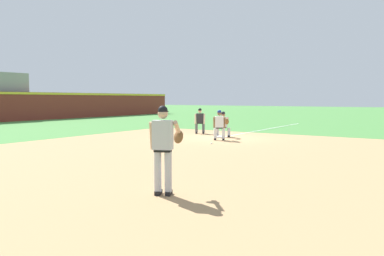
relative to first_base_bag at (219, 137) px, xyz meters
name	(u,v)px	position (x,y,z in m)	size (l,w,h in m)	color
ground_plane	(219,138)	(0.00, 0.00, -0.04)	(160.00, 160.00, 0.00)	#47843D
infield_dirt_patch	(203,154)	(-5.32, -2.28, -0.04)	(18.00, 18.00, 0.01)	tan
foul_line_stripe	(268,129)	(6.56, 0.00, -0.04)	(13.11, 0.10, 0.00)	white
first_base_bag	(219,137)	(0.00, 0.00, 0.00)	(0.38, 0.38, 0.09)	white
baseball	(211,143)	(-2.49, -0.98, -0.01)	(0.07, 0.07, 0.07)	white
pitcher	(164,144)	(-10.59, -4.55, 1.01)	(0.82, 0.60, 1.86)	black
first_baseman	(223,123)	(0.49, 0.03, 0.69)	(0.84, 0.97, 1.34)	black
baserunner	(219,124)	(-0.94, -0.51, 0.75)	(0.61, 0.67, 1.46)	black
umpire	(200,120)	(1.41, 2.05, 0.75)	(0.62, 0.67, 1.46)	black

